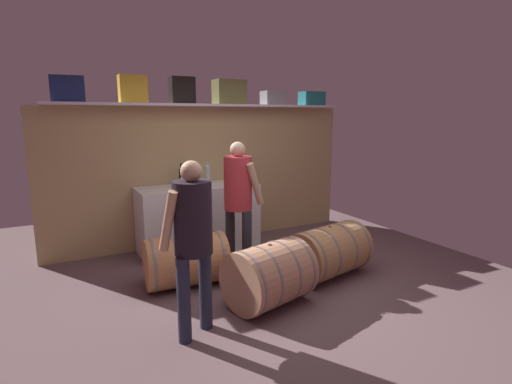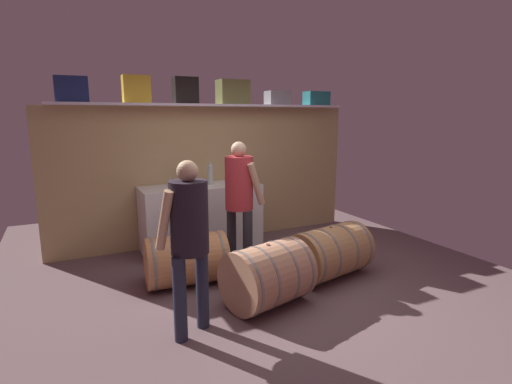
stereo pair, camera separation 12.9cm
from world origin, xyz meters
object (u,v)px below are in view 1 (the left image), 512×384
object	(u,v)px
wine_bottle_green	(245,173)
toolcase_navy	(68,89)
toolcase_grey	(273,98)
visitor_tasting	(238,193)
wine_bottle_dark	(181,176)
wine_barrel_far	(186,260)
toolcase_teal	(312,99)
toolcase_black	(182,90)
toolcase_yellow	(133,89)
wine_barrel_flank	(269,275)
wine_barrel_near	(329,251)
wine_bottle_clear	(207,174)
wine_glass	(183,180)
work_cabinet	(198,218)
toolcase_olive	(229,92)
winemaker_pouring	(192,231)

from	to	relation	value
wine_bottle_green	toolcase_navy	bearing A→B (deg)	171.40
toolcase_grey	visitor_tasting	xyz separation A→B (m)	(-1.15, -1.16, -1.16)
wine_bottle_dark	wine_barrel_far	distance (m)	1.49
toolcase_navy	toolcase_teal	size ratio (longest dim) A/B	0.99
toolcase_navy	toolcase_black	distance (m)	1.41
toolcase_yellow	wine_bottle_green	world-z (taller)	toolcase_yellow
wine_bottle_dark	toolcase_grey	bearing A→B (deg)	2.72
toolcase_navy	wine_barrel_flank	bearing A→B (deg)	-50.42
toolcase_black	wine_barrel_near	distance (m)	2.87
toolcase_yellow	wine_bottle_clear	size ratio (longest dim) A/B	1.06
wine_glass	wine_bottle_dark	bearing A→B (deg)	81.79
toolcase_black	wine_barrel_flank	size ratio (longest dim) A/B	0.39
work_cabinet	visitor_tasting	world-z (taller)	visitor_tasting
toolcase_olive	wine_glass	world-z (taller)	toolcase_olive
wine_glass	wine_barrel_flank	xyz separation A→B (m)	(0.25, -1.89, -0.70)
toolcase_grey	wine_barrel_flank	size ratio (longest dim) A/B	0.36
wine_barrel_near	wine_glass	bearing A→B (deg)	115.86
work_cabinet	wine_barrel_flank	distance (m)	1.92
wine_bottle_clear	wine_glass	world-z (taller)	wine_bottle_clear
toolcase_navy	toolcase_teal	xyz separation A→B (m)	(3.55, 0.00, -0.04)
toolcase_yellow	winemaker_pouring	distance (m)	2.64
toolcase_black	toolcase_olive	bearing A→B (deg)	-0.23
wine_glass	winemaker_pouring	world-z (taller)	winemaker_pouring
wine_barrel_far	wine_glass	bearing A→B (deg)	77.12
wine_bottle_green	winemaker_pouring	size ratio (longest dim) A/B	0.21
toolcase_navy	winemaker_pouring	distance (m)	2.72
wine_bottle_dark	wine_barrel_far	bearing A→B (deg)	-106.20
wine_bottle_dark	toolcase_navy	bearing A→B (deg)	176.91
toolcase_grey	wine_barrel_near	distance (m)	2.60
toolcase_yellow	work_cabinet	world-z (taller)	toolcase_yellow
toolcase_teal	toolcase_navy	bearing A→B (deg)	-178.66
toolcase_grey	winemaker_pouring	distance (m)	3.35
wine_barrel_far	wine_bottle_green	bearing A→B (deg)	43.23
visitor_tasting	toolcase_navy	bearing A→B (deg)	-144.90
toolcase_navy	wine_glass	xyz separation A→B (m)	(1.30, -0.25, -1.15)
toolcase_grey	toolcase_teal	distance (m)	0.72
toolcase_black	work_cabinet	world-z (taller)	toolcase_black
toolcase_grey	wine_glass	world-z (taller)	toolcase_grey
wine_barrel_far	winemaker_pouring	bearing A→B (deg)	-99.24
winemaker_pouring	visitor_tasting	distance (m)	1.50
wine_barrel_far	toolcase_olive	bearing A→B (deg)	53.62
toolcase_yellow	wine_bottle_clear	distance (m)	1.47
wine_bottle_green	wine_bottle_clear	distance (m)	0.54
toolcase_olive	work_cabinet	bearing A→B (deg)	-158.95
wine_glass	toolcase_black	bearing A→B (deg)	67.58
toolcase_olive	toolcase_teal	size ratio (longest dim) A/B	1.15
work_cabinet	winemaker_pouring	bearing A→B (deg)	-110.66
toolcase_teal	winemaker_pouring	xyz separation A→B (m)	(-2.83, -2.31, -1.20)
toolcase_navy	wine_barrel_flank	xyz separation A→B (m)	(1.55, -2.14, -1.86)
toolcase_yellow	work_cabinet	xyz separation A→B (m)	(0.75, -0.23, -1.74)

